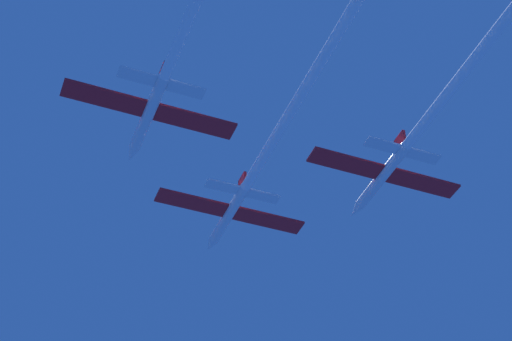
# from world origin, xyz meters

# --- Properties ---
(jet_lead) EXTENTS (19.68, 57.57, 3.26)m
(jet_lead) POSITION_xyz_m (-0.01, -15.45, 0.65)
(jet_lead) COLOR white
(jet_right_wing) EXTENTS (19.68, 62.84, 3.26)m
(jet_right_wing) POSITION_xyz_m (14.75, -32.06, 0.42)
(jet_right_wing) COLOR white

